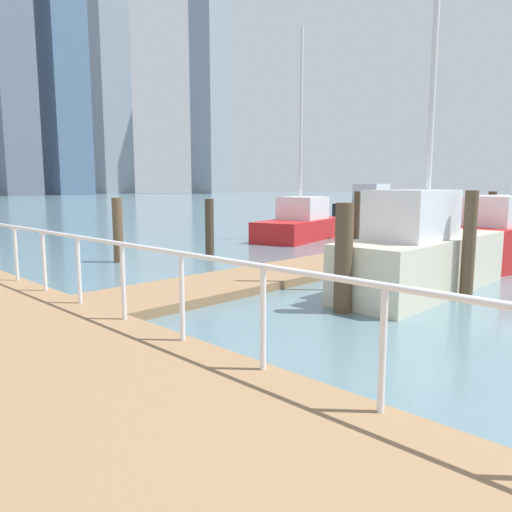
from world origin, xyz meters
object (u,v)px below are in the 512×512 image
moored_boat_3 (508,237)px  moored_boat_2 (301,223)px  moored_boat_1 (422,254)px  moored_boat_4 (367,210)px

moored_boat_3 → moored_boat_2: bearing=83.7°
moored_boat_1 → moored_boat_3: (5.36, -0.03, -0.05)m
moored_boat_2 → moored_boat_3: (-0.93, -8.46, 0.08)m
moored_boat_2 → moored_boat_4: moored_boat_2 is taller
moored_boat_3 → moored_boat_4: 14.20m
moored_boat_2 → moored_boat_3: size_ratio=0.89×
moored_boat_1 → moored_boat_3: size_ratio=0.78×
moored_boat_1 → moored_boat_2: bearing=53.3°
moored_boat_3 → moored_boat_4: bearing=47.9°
moored_boat_1 → moored_boat_2: size_ratio=0.87×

